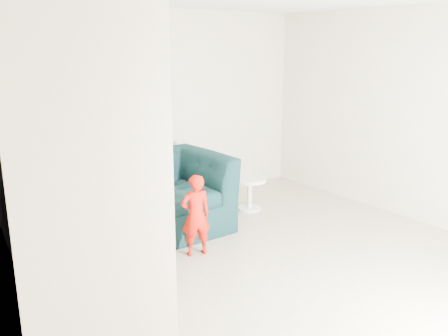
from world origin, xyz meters
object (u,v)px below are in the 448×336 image
(armchair, at_px, (165,194))
(staircase, at_px, (51,215))
(side_table, at_px, (250,188))
(toddler, at_px, (196,215))

(armchair, height_order, staircase, staircase)
(side_table, bearing_deg, staircase, -157.92)
(side_table, xyz_separation_m, staircase, (-3.00, -1.22, 0.64))
(side_table, distance_m, staircase, 3.31)
(toddler, distance_m, side_table, 1.60)
(armchair, bearing_deg, side_table, -2.12)
(toddler, bearing_deg, armchair, -82.33)
(armchair, distance_m, staircase, 2.18)
(side_table, relative_size, staircase, 0.13)
(side_table, bearing_deg, armchair, 177.88)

